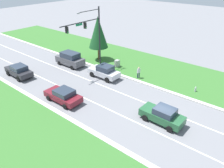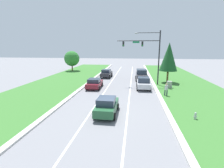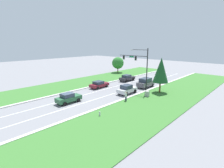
# 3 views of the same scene
# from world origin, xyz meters

# --- Properties ---
(ground_plane) EXTENTS (160.00, 160.00, 0.00)m
(ground_plane) POSITION_xyz_m (0.00, 0.00, 0.00)
(ground_plane) COLOR slate
(curb_strip_right) EXTENTS (0.50, 90.00, 0.15)m
(curb_strip_right) POSITION_xyz_m (5.65, 0.00, 0.07)
(curb_strip_right) COLOR beige
(curb_strip_right) RESTS_ON ground_plane
(curb_strip_left) EXTENTS (0.50, 90.00, 0.15)m
(curb_strip_left) POSITION_xyz_m (-5.65, 0.00, 0.07)
(curb_strip_left) COLOR beige
(curb_strip_left) RESTS_ON ground_plane
(grass_verge_right) EXTENTS (10.00, 90.00, 0.08)m
(grass_verge_right) POSITION_xyz_m (10.90, 0.00, 0.04)
(grass_verge_right) COLOR #38702D
(grass_verge_right) RESTS_ON ground_plane
(grass_verge_left) EXTENTS (10.00, 90.00, 0.08)m
(grass_verge_left) POSITION_xyz_m (-10.90, 0.00, 0.04)
(grass_verge_left) COLOR #38702D
(grass_verge_left) RESTS_ON ground_plane
(lane_stripe_inner_left) EXTENTS (0.14, 81.00, 0.01)m
(lane_stripe_inner_left) POSITION_xyz_m (-1.80, 0.00, 0.00)
(lane_stripe_inner_left) COLOR white
(lane_stripe_inner_left) RESTS_ON ground_plane
(lane_stripe_inner_right) EXTENTS (0.14, 81.00, 0.01)m
(lane_stripe_inner_right) POSITION_xyz_m (1.80, 0.00, 0.00)
(lane_stripe_inner_right) COLOR white
(lane_stripe_inner_right) RESTS_ON ground_plane
(traffic_signal_mast) EXTENTS (6.96, 0.41, 8.84)m
(traffic_signal_mast) POSITION_xyz_m (4.43, 13.82, 5.79)
(traffic_signal_mast) COLOR black
(traffic_signal_mast) RESTS_ON ground_plane
(silver_sedan) EXTENTS (2.08, 4.43, 1.81)m
(silver_sedan) POSITION_xyz_m (3.78, 10.82, 0.90)
(silver_sedan) COLOR silver
(silver_sedan) RESTS_ON ground_plane
(burgundy_sedan) EXTENTS (2.22, 4.55, 1.51)m
(burgundy_sedan) POSITION_xyz_m (-3.75, 10.36, 0.76)
(burgundy_sedan) COLOR maroon
(burgundy_sedan) RESTS_ON ground_plane
(forest_sedan) EXTENTS (2.04, 4.29, 1.68)m
(forest_sedan) POSITION_xyz_m (-0.16, -0.07, 0.84)
(forest_sedan) COLOR #235633
(forest_sedan) RESTS_ON ground_plane
(graphite_suv) EXTENTS (2.29, 4.69, 2.11)m
(graphite_suv) POSITION_xyz_m (3.70, 17.74, 1.06)
(graphite_suv) COLOR #4C4C51
(graphite_suv) RESTS_ON ground_plane
(charcoal_sedan) EXTENTS (2.16, 4.61, 1.67)m
(charcoal_sedan) POSITION_xyz_m (-3.45, 20.20, 0.86)
(charcoal_sedan) COLOR #28282D
(charcoal_sedan) RESTS_ON ground_plane
(utility_cabinet) EXTENTS (0.70, 0.60, 1.08)m
(utility_cabinet) POSITION_xyz_m (7.80, 11.74, 0.54)
(utility_cabinet) COLOR #9E9E99
(utility_cabinet) RESTS_ON ground_plane
(pedestrian) EXTENTS (0.43, 0.33, 1.69)m
(pedestrian) POSITION_xyz_m (6.49, 7.02, 0.94)
(pedestrian) COLOR #232842
(pedestrian) RESTS_ON ground_plane
(fire_hydrant) EXTENTS (0.34, 0.20, 0.70)m
(fire_hydrant) POSITION_xyz_m (7.76, -0.40, 0.34)
(fire_hydrant) COLOR #B7B7BC
(fire_hydrant) RESTS_ON ground_plane
(conifer_near_right_tree) EXTENTS (3.05, 3.05, 7.05)m
(conifer_near_right_tree) POSITION_xyz_m (8.20, 15.88, 4.59)
(conifer_near_right_tree) COLOR brown
(conifer_near_right_tree) RESTS_ON ground_plane
(oak_near_left_tree) EXTENTS (3.93, 3.93, 5.22)m
(oak_near_left_tree) POSITION_xyz_m (-13.96, 28.72, 3.25)
(oak_near_left_tree) COLOR brown
(oak_near_left_tree) RESTS_ON ground_plane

